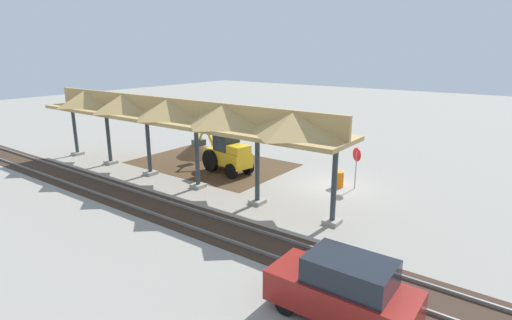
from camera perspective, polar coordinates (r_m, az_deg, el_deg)
ground_plane at (r=23.15m, az=11.10°, el=-3.72°), size 120.00×120.00×0.00m
dirt_work_zone at (r=27.40m, az=-6.34°, el=-0.51°), size 10.40×7.00×0.01m
platform_canopy at (r=23.28m, az=-12.30°, el=6.93°), size 21.85×3.20×4.90m
rail_tracks at (r=16.69m, az=-1.22°, el=-11.05°), size 60.00×2.58×0.15m
stop_sign at (r=22.52m, az=14.16°, el=0.07°), size 0.64×0.46×2.35m
backhoe at (r=25.18m, az=-4.18°, el=1.10°), size 5.31×2.30×2.82m
dirt_mound at (r=29.44m, az=-8.42°, el=0.53°), size 6.07×6.07×2.35m
distant_parked_car at (r=12.01m, az=12.38°, el=-17.62°), size 4.21×1.77×1.98m
traffic_barrel at (r=22.96m, az=11.71°, el=-2.73°), size 0.56×0.56×0.90m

